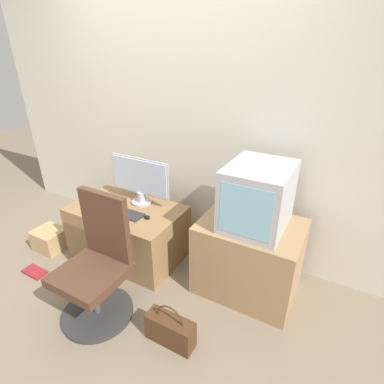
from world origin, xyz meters
The scene contains 12 objects.
ground_plane centered at (0.00, 0.00, 0.00)m, with size 12.00×12.00×0.00m, color #7F705B.
wall_back centered at (0.00, 1.32, 1.30)m, with size 4.40×0.05×2.60m.
desk centered at (-0.23, 0.77, 0.26)m, with size 1.02×0.63×0.51m.
side_stand centered at (0.93, 0.89, 0.31)m, with size 0.78×0.59×0.62m.
main_monitor centered at (-0.16, 0.92, 0.75)m, with size 0.62×0.19×0.44m.
keyboard centered at (-0.16, 0.68, 0.52)m, with size 0.35×0.14×0.01m.
mouse centered at (0.06, 0.71, 0.53)m, with size 0.06×0.04×0.03m.
crt_tv centered at (0.94, 0.89, 0.86)m, with size 0.44×0.54×0.48m.
office_chair centered at (0.04, 0.12, 0.39)m, with size 0.53×0.53×0.95m.
cardboard_box_lower centered at (-0.98, 0.45, 0.10)m, with size 0.29×0.26×0.21m.
handbag centered at (0.65, 0.13, 0.11)m, with size 0.34×0.12×0.33m.
book centered at (-0.80, 0.12, 0.01)m, with size 0.22×0.12×0.02m.
Camera 1 is at (1.46, -1.03, 1.85)m, focal length 28.00 mm.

